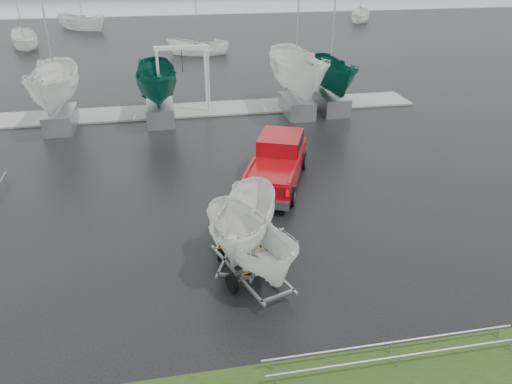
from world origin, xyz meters
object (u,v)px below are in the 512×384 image
Objects in this scene: trailer_parked at (251,205)px; pickup_truck at (278,160)px; trailer_hitched at (246,186)px; boat_hoist at (182,70)px.

pickup_truck is at bearing 52.01° from trailer_parked.
pickup_truck is 6.70m from trailer_hitched.
trailer_parked reaches higher than boat_hoist.
trailer_hitched reaches higher than boat_hoist.
boat_hoist is (-1.01, 18.43, -0.08)m from trailer_parked.
pickup_truck is 1.23× the size of trailer_parked.
trailer_parked is at bearing -86.78° from pickup_truck.
trailer_hitched is 1.18m from trailer_parked.
trailer_parked is at bearing -68.85° from trailer_hitched.
boat_hoist is at bearing 115.93° from trailer_hitched.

